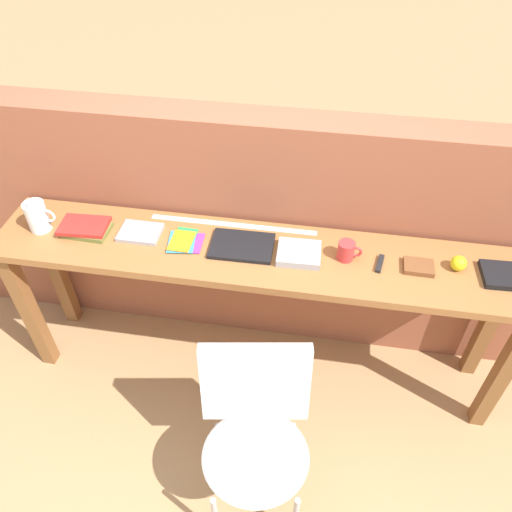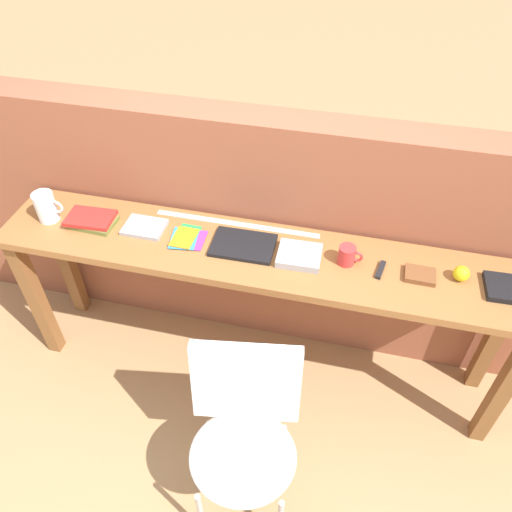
{
  "view_description": "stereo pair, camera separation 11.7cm",
  "coord_description": "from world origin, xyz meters",
  "px_view_note": "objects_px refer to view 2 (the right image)",
  "views": [
    {
      "loc": [
        0.26,
        -1.35,
        2.43
      ],
      "look_at": [
        0.0,
        0.25,
        0.9
      ],
      "focal_mm": 35.0,
      "sensor_mm": 36.0,
      "label": 1
    },
    {
      "loc": [
        0.38,
        -1.33,
        2.43
      ],
      "look_at": [
        0.0,
        0.25,
        0.9
      ],
      "focal_mm": 35.0,
      "sensor_mm": 36.0,
      "label": 2
    }
  ],
  "objects_px": {
    "magazine_cycling": "(145,227)",
    "book_open_centre": "(243,245)",
    "pitcher_white": "(46,207)",
    "multitool_folded": "(381,270)",
    "book_stack_leftmost": "(92,220)",
    "book_repair_rightmost": "(507,288)",
    "sports_ball_small": "(461,274)",
    "pamphlet_pile_colourful": "(187,238)",
    "leather_journal_brown": "(420,275)",
    "mug": "(347,255)",
    "chair_white_moulded": "(244,431)"
  },
  "relations": [
    {
      "from": "pitcher_white",
      "to": "pamphlet_pile_colourful",
      "type": "height_order",
      "value": "pitcher_white"
    },
    {
      "from": "leather_journal_brown",
      "to": "sports_ball_small",
      "type": "height_order",
      "value": "sports_ball_small"
    },
    {
      "from": "book_repair_rightmost",
      "to": "chair_white_moulded",
      "type": "bearing_deg",
      "value": -146.82
    },
    {
      "from": "mug",
      "to": "chair_white_moulded",
      "type": "bearing_deg",
      "value": -112.86
    },
    {
      "from": "sports_ball_small",
      "to": "leather_journal_brown",
      "type": "bearing_deg",
      "value": -171.1
    },
    {
      "from": "chair_white_moulded",
      "to": "book_open_centre",
      "type": "relative_size",
      "value": 3.08
    },
    {
      "from": "mug",
      "to": "leather_journal_brown",
      "type": "height_order",
      "value": "mug"
    },
    {
      "from": "book_stack_leftmost",
      "to": "book_repair_rightmost",
      "type": "height_order",
      "value": "book_stack_leftmost"
    },
    {
      "from": "chair_white_moulded",
      "to": "pitcher_white",
      "type": "distance_m",
      "value": 1.41
    },
    {
      "from": "book_stack_leftmost",
      "to": "book_open_centre",
      "type": "xyz_separation_m",
      "value": [
        0.76,
        0.01,
        -0.01
      ]
    },
    {
      "from": "pamphlet_pile_colourful",
      "to": "book_open_centre",
      "type": "relative_size",
      "value": 0.63
    },
    {
      "from": "book_stack_leftmost",
      "to": "magazine_cycling",
      "type": "xyz_separation_m",
      "value": [
        0.26,
        0.02,
        -0.01
      ]
    },
    {
      "from": "mug",
      "to": "multitool_folded",
      "type": "height_order",
      "value": "mug"
    },
    {
      "from": "multitool_folded",
      "to": "sports_ball_small",
      "type": "height_order",
      "value": "sports_ball_small"
    },
    {
      "from": "book_stack_leftmost",
      "to": "mug",
      "type": "distance_m",
      "value": 1.23
    },
    {
      "from": "book_stack_leftmost",
      "to": "magazine_cycling",
      "type": "bearing_deg",
      "value": 5.15
    },
    {
      "from": "pamphlet_pile_colourful",
      "to": "book_open_centre",
      "type": "bearing_deg",
      "value": 1.67
    },
    {
      "from": "book_stack_leftmost",
      "to": "book_open_centre",
      "type": "bearing_deg",
      "value": 0.6
    },
    {
      "from": "pamphlet_pile_colourful",
      "to": "mug",
      "type": "xyz_separation_m",
      "value": [
        0.75,
        0.01,
        0.04
      ]
    },
    {
      "from": "sports_ball_small",
      "to": "pamphlet_pile_colourful",
      "type": "bearing_deg",
      "value": -179.02
    },
    {
      "from": "magazine_cycling",
      "to": "book_repair_rightmost",
      "type": "xyz_separation_m",
      "value": [
        1.64,
        -0.03,
        0.0
      ]
    },
    {
      "from": "book_open_centre",
      "to": "mug",
      "type": "height_order",
      "value": "mug"
    },
    {
      "from": "magazine_cycling",
      "to": "book_open_centre",
      "type": "xyz_separation_m",
      "value": [
        0.49,
        -0.02,
        -0.0
      ]
    },
    {
      "from": "book_stack_leftmost",
      "to": "sports_ball_small",
      "type": "height_order",
      "value": "sports_ball_small"
    },
    {
      "from": "leather_journal_brown",
      "to": "pitcher_white",
      "type": "bearing_deg",
      "value": -178.47
    },
    {
      "from": "magazine_cycling",
      "to": "sports_ball_small",
      "type": "relative_size",
      "value": 2.82
    },
    {
      "from": "pamphlet_pile_colourful",
      "to": "book_stack_leftmost",
      "type": "bearing_deg",
      "value": 180.0
    },
    {
      "from": "pitcher_white",
      "to": "book_repair_rightmost",
      "type": "xyz_separation_m",
      "value": [
        2.13,
        0.01,
        -0.06
      ]
    },
    {
      "from": "magazine_cycling",
      "to": "mug",
      "type": "xyz_separation_m",
      "value": [
        0.97,
        -0.01,
        0.04
      ]
    },
    {
      "from": "leather_journal_brown",
      "to": "book_repair_rightmost",
      "type": "xyz_separation_m",
      "value": [
        0.36,
        0.0,
        0.0
      ]
    },
    {
      "from": "book_stack_leftmost",
      "to": "book_open_centre",
      "type": "distance_m",
      "value": 0.76
    },
    {
      "from": "pamphlet_pile_colourful",
      "to": "mug",
      "type": "relative_size",
      "value": 1.66
    },
    {
      "from": "chair_white_moulded",
      "to": "book_stack_leftmost",
      "type": "bearing_deg",
      "value": 143.38
    },
    {
      "from": "mug",
      "to": "leather_journal_brown",
      "type": "xyz_separation_m",
      "value": [
        0.32,
        -0.02,
        -0.03
      ]
    },
    {
      "from": "book_stack_leftmost",
      "to": "sports_ball_small",
      "type": "relative_size",
      "value": 3.43
    },
    {
      "from": "chair_white_moulded",
      "to": "book_repair_rightmost",
      "type": "bearing_deg",
      "value": 35.37
    },
    {
      "from": "pitcher_white",
      "to": "magazine_cycling",
      "type": "bearing_deg",
      "value": 4.52
    },
    {
      "from": "pamphlet_pile_colourful",
      "to": "leather_journal_brown",
      "type": "distance_m",
      "value": 1.07
    },
    {
      "from": "pitcher_white",
      "to": "magazine_cycling",
      "type": "height_order",
      "value": "pitcher_white"
    },
    {
      "from": "mug",
      "to": "sports_ball_small",
      "type": "bearing_deg",
      "value": 1.03
    },
    {
      "from": "leather_journal_brown",
      "to": "book_open_centre",
      "type": "bearing_deg",
      "value": -179.72
    },
    {
      "from": "pitcher_white",
      "to": "mug",
      "type": "height_order",
      "value": "pitcher_white"
    },
    {
      "from": "book_open_centre",
      "to": "chair_white_moulded",
      "type": "bearing_deg",
      "value": -76.7
    },
    {
      "from": "pamphlet_pile_colourful",
      "to": "sports_ball_small",
      "type": "xyz_separation_m",
      "value": [
        1.24,
        0.02,
        0.03
      ]
    },
    {
      "from": "leather_journal_brown",
      "to": "book_repair_rightmost",
      "type": "height_order",
      "value": "book_repair_rightmost"
    },
    {
      "from": "pitcher_white",
      "to": "pamphlet_pile_colourful",
      "type": "bearing_deg",
      "value": 1.18
    },
    {
      "from": "leather_journal_brown",
      "to": "book_repair_rightmost",
      "type": "distance_m",
      "value": 0.36
    },
    {
      "from": "book_stack_leftmost",
      "to": "multitool_folded",
      "type": "height_order",
      "value": "book_stack_leftmost"
    },
    {
      "from": "book_stack_leftmost",
      "to": "sports_ball_small",
      "type": "distance_m",
      "value": 1.72
    },
    {
      "from": "pitcher_white",
      "to": "multitool_folded",
      "type": "height_order",
      "value": "pitcher_white"
    }
  ]
}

